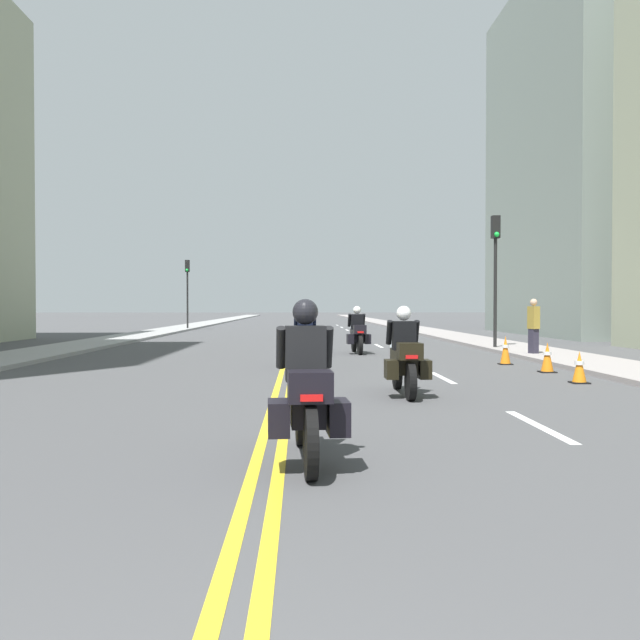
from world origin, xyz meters
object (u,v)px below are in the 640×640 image
(motorcycle_3, at_px, (357,334))
(traffic_cone_2, at_px, (505,350))
(motorcycle_1, at_px, (405,359))
(pedestrian_1, at_px, (534,327))
(traffic_light_near, at_px, (495,258))
(traffic_cone_1, at_px, (579,367))
(traffic_cone_0, at_px, (547,358))
(motorcycle_0, at_px, (306,396))
(motorcycle_2, at_px, (305,341))
(traffic_light_far, at_px, (187,282))

(motorcycle_3, relative_size, traffic_cone_2, 2.72)
(motorcycle_1, height_order, pedestrian_1, pedestrian_1)
(motorcycle_3, relative_size, traffic_light_near, 0.44)
(traffic_cone_1, xyz_separation_m, pedestrian_1, (1.52, 7.05, 0.61))
(motorcycle_3, height_order, traffic_cone_0, motorcycle_3)
(motorcycle_1, xyz_separation_m, traffic_cone_1, (3.85, 1.78, -0.32))
(motorcycle_0, height_order, motorcycle_3, motorcycle_0)
(motorcycle_1, distance_m, motorcycle_3, 10.59)
(motorcycle_1, height_order, motorcycle_3, motorcycle_3)
(motorcycle_2, relative_size, traffic_light_far, 0.46)
(pedestrian_1, bearing_deg, motorcycle_2, 99.82)
(traffic_cone_1, bearing_deg, motorcycle_0, -129.39)
(motorcycle_0, bearing_deg, traffic_cone_0, 54.23)
(motorcycle_3, bearing_deg, traffic_cone_2, -53.47)
(motorcycle_0, height_order, traffic_cone_1, motorcycle_0)
(motorcycle_0, relative_size, motorcycle_1, 0.99)
(motorcycle_3, bearing_deg, pedestrian_1, -21.57)
(traffic_cone_1, relative_size, traffic_light_near, 0.14)
(traffic_cone_2, bearing_deg, pedestrian_1, 57.33)
(motorcycle_1, relative_size, traffic_light_near, 0.46)
(motorcycle_1, height_order, traffic_cone_0, motorcycle_1)
(motorcycle_1, relative_size, traffic_light_far, 0.47)
(motorcycle_0, bearing_deg, traffic_cone_2, 60.89)
(traffic_cone_1, bearing_deg, traffic_cone_2, 91.96)
(traffic_light_near, height_order, traffic_light_far, traffic_light_near)
(motorcycle_1, bearing_deg, motorcycle_2, 107.22)
(motorcycle_2, bearing_deg, traffic_cone_0, -16.00)
(traffic_cone_0, bearing_deg, motorcycle_0, -122.51)
(traffic_light_near, bearing_deg, traffic_cone_1, -97.05)
(traffic_light_far, bearing_deg, motorcycle_0, -78.86)
(traffic_light_near, relative_size, traffic_light_far, 1.02)
(motorcycle_2, height_order, traffic_cone_2, motorcycle_2)
(motorcycle_2, height_order, traffic_cone_1, motorcycle_2)
(motorcycle_2, relative_size, traffic_cone_1, 3.26)
(traffic_light_far, relative_size, pedestrian_1, 2.61)
(motorcycle_1, distance_m, traffic_light_far, 35.20)
(motorcycle_0, height_order, traffic_light_far, traffic_light_far)
(traffic_cone_1, bearing_deg, motorcycle_3, 113.21)
(traffic_cone_1, height_order, traffic_cone_2, traffic_cone_2)
(motorcycle_1, bearing_deg, motorcycle_3, 89.78)
(traffic_cone_1, distance_m, traffic_light_far, 34.80)
(motorcycle_3, bearing_deg, traffic_light_near, 13.22)
(motorcycle_2, height_order, motorcycle_3, motorcycle_2)
(traffic_cone_0, bearing_deg, traffic_cone_2, 98.42)
(traffic_light_far, distance_m, pedestrian_1, 29.13)
(motorcycle_1, distance_m, motorcycle_2, 5.80)
(motorcycle_0, relative_size, traffic_cone_1, 3.36)
(motorcycle_3, bearing_deg, traffic_light_far, 109.09)
(motorcycle_0, xyz_separation_m, motorcycle_1, (1.77, 5.07, -0.03))
(motorcycle_3, xyz_separation_m, traffic_light_near, (5.05, 1.48, 2.64))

